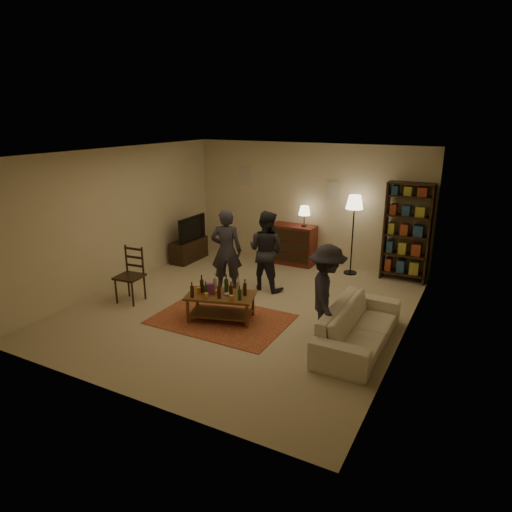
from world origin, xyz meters
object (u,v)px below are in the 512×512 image
Objects in this scene: bookshelf at (407,231)px; person_by_sofa at (326,294)px; dining_chair at (131,272)px; sofa at (359,326)px; tv_stand at (189,244)px; person_right at (266,251)px; floor_lamp at (354,208)px; dresser at (293,243)px; person_left at (226,251)px; coffee_table at (220,297)px.

person_by_sofa is (-0.55, -3.24, -0.29)m from bookshelf.
dining_chair is 0.51× the size of bookshelf.
sofa is (4.15, 0.25, -0.24)m from dining_chair.
tv_stand is 5.14m from sofa.
bookshelf is (4.20, 3.43, 0.49)m from dining_chair.
bookshelf is 2.90m from person_right.
person_right reaches higher than tv_stand.
dining_chair is at bearing 47.19° from person_right.
floor_lamp is at bearing 40.92° from dining_chair.
floor_lamp reaches higher than dresser.
bookshelf is at bearing 6.95° from floor_lamp.
person_by_sofa reaches higher than tv_stand.
person_left is at bearing -142.46° from bookshelf.
person_by_sofa is at bearing -2.58° from dining_chair.
dresser is at bearing -178.43° from bookshelf.
dining_chair reaches higher than sofa.
bookshelf reaches higher than dining_chair.
person_left is at bearing -34.86° from tv_stand.
dresser is at bearing 177.35° from floor_lamp.
dresser is 3.70m from person_by_sofa.
person_by_sofa is at bearing -59.17° from dresser.
floor_lamp reaches higher than dining_chair.
person_right is at bearing 88.93° from coffee_table.
bookshelf is 1.15m from floor_lamp.
tv_stand is at bearing -166.80° from floor_lamp.
dresser is at bearing 56.80° from dining_chair.
floor_lamp is at bearing -12.52° from person_by_sofa.
coffee_table is 1.36m from person_left.
person_right reaches higher than sofa.
person_by_sofa is at bearing 96.57° from sofa.
bookshelf is at bearing 1.57° from dresser.
tv_stand is at bearing -11.96° from person_right.
person_left is at bearing 37.25° from dining_chair.
person_right is (-2.24, 1.41, 0.47)m from sofa.
bookshelf is at bearing 33.66° from dining_chair.
dresser is 1.73m from person_right.
dresser is 0.65× the size of sofa.
bookshelf is (2.31, 3.39, 0.63)m from coffee_table.
bookshelf is at bearing 55.70° from coffee_table.
dining_chair is at bearing 71.01° from person_by_sofa.
person_right is (0.15, -1.70, 0.30)m from dresser.
dresser is at bearing 92.14° from coffee_table.
dining_chair is 0.64× the size of person_left.
person_by_sofa reaches higher than dining_chair.
tv_stand is 4.73m from person_by_sofa.
person_by_sofa is (4.14, -2.26, 0.36)m from tv_stand.
coffee_table is 0.73× the size of floor_lamp.
person_by_sofa reaches higher than coffee_table.
person_left reaches higher than coffee_table.
person_left reaches higher than dining_chair.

